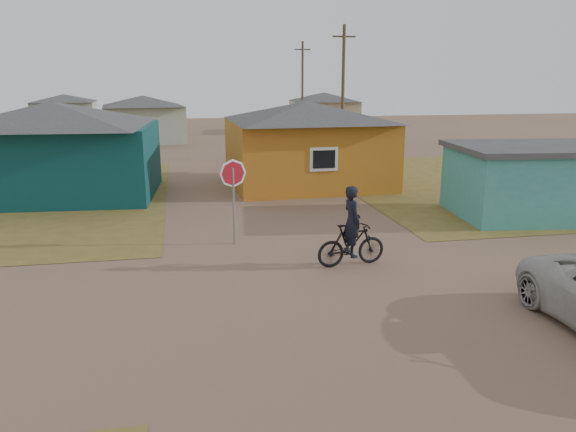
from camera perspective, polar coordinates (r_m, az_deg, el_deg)
name	(u,v)px	position (r m, az deg, el deg)	size (l,w,h in m)	color
ground	(337,301)	(12.96, 5.00, -8.63)	(120.00, 120.00, 0.00)	brown
grass_ne	(538,180)	(30.43, 24.08, 3.34)	(20.00, 18.00, 0.00)	olive
house_teal	(55,148)	(25.69, -22.55, 6.37)	(8.93, 7.08, 4.00)	#0A3638
house_yellow	(308,143)	(26.33, 2.01, 7.46)	(7.72, 6.76, 3.90)	#B66D1C
shed_turquoise	(541,180)	(22.42, 24.30, 3.32)	(6.71, 4.93, 2.60)	teal
house_pale_west	(144,118)	(45.68, -14.43, 9.60)	(7.04, 6.15, 3.60)	#9DA68E
house_beige_east	(324,111)	(53.29, 3.66, 10.56)	(6.95, 6.05, 3.60)	tan
house_pale_north	(65,112)	(58.56, -21.72, 9.82)	(6.28, 5.81, 3.40)	#9DA68E
utility_pole_near	(343,91)	(34.93, 5.60, 12.51)	(1.40, 0.20, 8.00)	brown
utility_pole_far	(302,87)	(50.68, 1.47, 12.99)	(1.40, 0.20, 8.00)	brown
stop_sign	(233,182)	(16.84, -5.59, 3.41)	(0.85, 0.11, 2.61)	gray
cyclist	(352,237)	(15.13, 6.47, -2.13)	(2.00, 0.80, 2.19)	black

